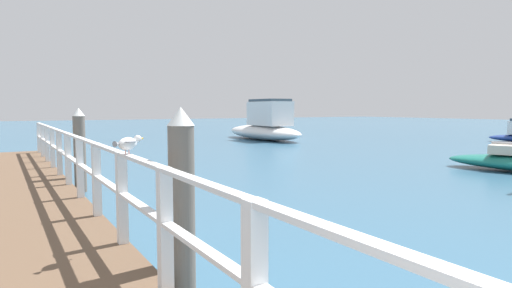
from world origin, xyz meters
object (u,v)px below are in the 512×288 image
dock_piling_far (80,150)px  boat_0 (265,126)px  dock_piling_near (182,202)px  seagull_foreground (128,143)px

dock_piling_far → boat_0: 18.13m
dock_piling_near → seagull_foreground: 1.00m
boat_0 → seagull_foreground: bearing=54.7°
dock_piling_far → dock_piling_near: bearing=-90.0°
dock_piling_far → seagull_foreground: (-0.37, -6.06, 0.60)m
seagull_foreground → boat_0: 22.95m
dock_piling_far → boat_0: (13.20, 12.43, -0.16)m
dock_piling_near → dock_piling_far: bearing=90.0°
dock_piling_near → boat_0: boat_0 is taller
dock_piling_near → boat_0: size_ratio=0.26×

